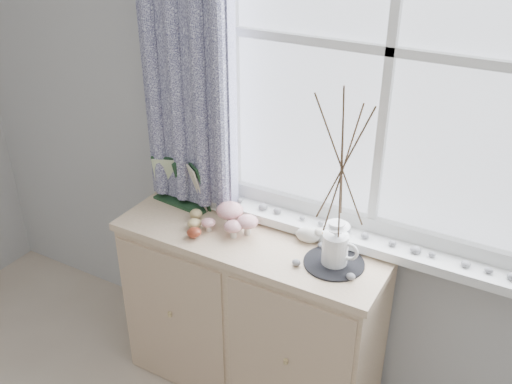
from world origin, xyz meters
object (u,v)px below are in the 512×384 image
toadstool_cluster (233,217)px  twig_pitcher (342,162)px  botanical_book (178,184)px  sideboard (251,313)px

toadstool_cluster → twig_pitcher: 0.61m
botanical_book → twig_pitcher: twig_pitcher is taller
sideboard → toadstool_cluster: bearing=176.9°
sideboard → botanical_book: 0.69m
botanical_book → toadstool_cluster: (0.33, -0.06, -0.05)m
sideboard → twig_pitcher: twig_pitcher is taller
sideboard → twig_pitcher: 0.95m
botanical_book → twig_pitcher: (0.81, -0.07, 0.33)m
twig_pitcher → botanical_book: bearing=173.1°
toadstool_cluster → twig_pitcher: size_ratio=0.31×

